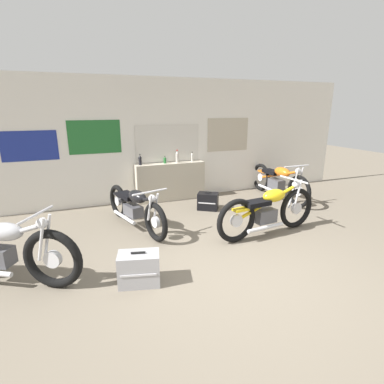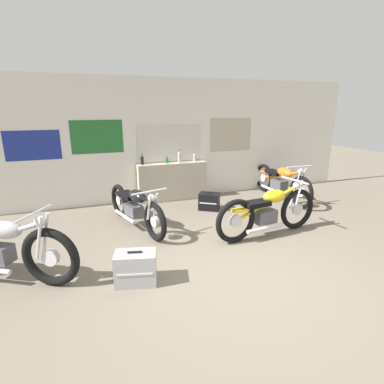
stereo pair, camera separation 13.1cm
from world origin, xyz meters
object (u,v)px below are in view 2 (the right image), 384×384
(bottle_right_center, at_px, (194,157))
(hard_case_black, at_px, (209,201))
(bottle_leftmost, at_px, (142,160))
(bottle_left_center, at_px, (167,160))
(bottle_center, at_px, (179,157))
(motorcycle_orange, at_px, (281,181))
(motorcycle_black, at_px, (135,206))
(motorcycle_yellow, at_px, (268,211))
(hard_case_silver, at_px, (136,268))
(motorcycle_silver, at_px, (0,248))

(bottle_right_center, height_order, hard_case_black, bottle_right_center)
(bottle_leftmost, distance_m, bottle_right_center, 1.27)
(bottle_leftmost, relative_size, bottle_left_center, 1.47)
(bottle_center, xyz_separation_m, motorcycle_orange, (2.29, -0.82, -0.59))
(bottle_leftmost, height_order, bottle_left_center, bottle_leftmost)
(motorcycle_orange, bearing_deg, bottle_center, 160.23)
(motorcycle_black, xyz_separation_m, motorcycle_orange, (3.60, 0.60, 0.03))
(motorcycle_orange, xyz_separation_m, hard_case_black, (-1.93, -0.15, -0.25))
(motorcycle_yellow, xyz_separation_m, hard_case_silver, (-2.40, -0.70, -0.23))
(motorcycle_yellow, relative_size, motorcycle_black, 1.01)
(bottle_left_center, distance_m, bottle_center, 0.30)
(bottle_right_center, distance_m, hard_case_silver, 3.95)
(bottle_left_center, distance_m, motorcycle_silver, 3.96)
(motorcycle_black, height_order, motorcycle_silver, motorcycle_silver)
(motorcycle_black, xyz_separation_m, motorcycle_silver, (-1.89, -1.20, 0.04))
(bottle_center, relative_size, hard_case_black, 0.58)
(bottle_center, height_order, motorcycle_black, bottle_center)
(motorcycle_black, distance_m, hard_case_black, 1.74)
(bottle_leftmost, height_order, bottle_center, bottle_center)
(bottle_right_center, bearing_deg, bottle_left_center, -177.79)
(motorcycle_orange, bearing_deg, hard_case_silver, -148.04)
(motorcycle_black, relative_size, motorcycle_orange, 0.93)
(hard_case_black, bearing_deg, motorcycle_orange, 4.55)
(motorcycle_black, relative_size, motorcycle_silver, 1.07)
(motorcycle_yellow, bearing_deg, motorcycle_silver, -179.13)
(bottle_leftmost, xyz_separation_m, bottle_center, (0.87, -0.01, 0.02))
(bottle_center, distance_m, motorcycle_black, 2.03)
(bottle_left_center, distance_m, motorcycle_black, 1.85)
(motorcycle_black, bearing_deg, bottle_leftmost, 73.23)
(bottle_right_center, bearing_deg, hard_case_silver, -121.32)
(hard_case_silver, height_order, hard_case_black, hard_case_silver)
(bottle_center, relative_size, motorcycle_yellow, 0.15)
(motorcycle_yellow, distance_m, motorcycle_silver, 3.97)
(motorcycle_yellow, bearing_deg, bottle_center, 106.92)
(bottle_right_center, height_order, motorcycle_silver, bottle_right_center)
(motorcycle_black, bearing_deg, motorcycle_yellow, -28.68)
(bottle_center, bearing_deg, motorcycle_black, -132.63)
(bottle_left_center, distance_m, motorcycle_yellow, 2.85)
(hard_case_silver, bearing_deg, motorcycle_orange, 31.96)
(bottle_center, bearing_deg, hard_case_silver, -116.38)
(motorcycle_orange, xyz_separation_m, hard_case_silver, (-3.91, -2.44, -0.23))
(hard_case_silver, bearing_deg, bottle_right_center, 58.68)
(bottle_center, bearing_deg, bottle_left_center, 176.07)
(motorcycle_black, bearing_deg, bottle_right_center, 40.76)
(bottle_leftmost, height_order, motorcycle_orange, bottle_leftmost)
(bottle_left_center, bearing_deg, bottle_leftmost, -179.46)
(bottle_left_center, bearing_deg, hard_case_silver, -111.94)
(motorcycle_silver, relative_size, hard_case_silver, 3.34)
(motorcycle_yellow, bearing_deg, hard_case_black, 104.78)
(bottle_left_center, bearing_deg, motorcycle_black, -125.08)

